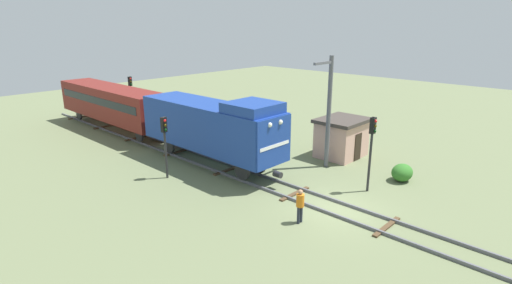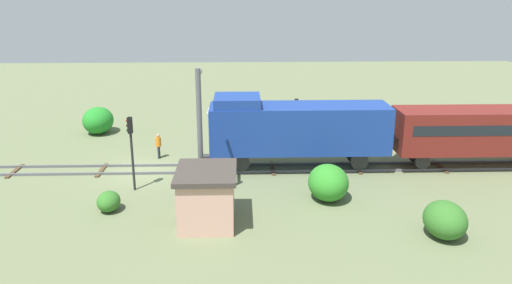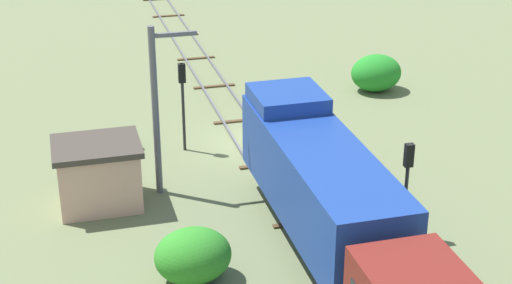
# 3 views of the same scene
# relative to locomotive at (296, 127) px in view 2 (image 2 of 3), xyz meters

# --- Properties ---
(ground_plane) EXTENTS (97.53, 97.53, 0.00)m
(ground_plane) POSITION_rel_locomotive_xyz_m (0.00, -9.57, -2.77)
(ground_plane) COLOR #66704C
(railway_track) EXTENTS (2.40, 65.02, 0.16)m
(railway_track) POSITION_rel_locomotive_xyz_m (0.00, -9.57, -2.70)
(railway_track) COLOR #595960
(railway_track) RESTS_ON ground
(locomotive) EXTENTS (2.90, 11.60, 4.60)m
(locomotive) POSITION_rel_locomotive_xyz_m (0.00, 0.00, 0.00)
(locomotive) COLOR navy
(locomotive) RESTS_ON railway_track
(passenger_car_leading) EXTENTS (2.84, 14.00, 3.66)m
(passenger_car_leading) POSITION_rel_locomotive_xyz_m (0.00, 13.34, -0.25)
(passenger_car_leading) COLOR maroon
(passenger_car_leading) RESTS_ON railway_track
(traffic_signal_near) EXTENTS (0.32, 0.34, 4.28)m
(traffic_signal_near) POSITION_rel_locomotive_xyz_m (3.20, -9.57, 0.20)
(traffic_signal_near) COLOR #262628
(traffic_signal_near) RESTS_ON ground
(traffic_signal_mid) EXTENTS (0.32, 0.34, 3.82)m
(traffic_signal_mid) POSITION_rel_locomotive_xyz_m (-3.40, 0.36, -0.10)
(traffic_signal_mid) COLOR #262628
(traffic_signal_mid) RESTS_ON ground
(worker_near_track) EXTENTS (0.38, 0.38, 1.70)m
(worker_near_track) POSITION_rel_locomotive_xyz_m (-2.40, -9.03, -1.78)
(worker_near_track) COLOR #262B38
(worker_near_track) RESTS_ON ground
(catenary_mast) EXTENTS (1.94, 0.28, 7.23)m
(catenary_mast) POSITION_rel_locomotive_xyz_m (4.93, -5.58, 1.08)
(catenary_mast) COLOR #595960
(catenary_mast) RESTS_ON ground
(relay_hut) EXTENTS (3.50, 2.90, 2.74)m
(relay_hut) POSITION_rel_locomotive_xyz_m (7.50, -5.14, -1.38)
(relay_hut) COLOR #D19E8C
(relay_hut) RESTS_ON ground
(bush_near) EXTENTS (2.88, 2.36, 2.10)m
(bush_near) POSITION_rel_locomotive_xyz_m (-8.72, -14.76, -1.72)
(bush_near) COLOR #228226
(bush_near) RESTS_ON ground
(bush_mid) EXTENTS (2.67, 2.19, 1.94)m
(bush_mid) POSITION_rel_locomotive_xyz_m (4.86, 1.25, -1.80)
(bush_mid) COLOR #2E8526
(bush_mid) RESTS_ON ground
(bush_far) EXTENTS (2.35, 1.92, 1.71)m
(bush_far) POSITION_rel_locomotive_xyz_m (9.33, 5.89, -1.92)
(bush_far) COLOR #316C26
(bush_far) RESTS_ON ground
(bush_back) EXTENTS (1.45, 1.18, 1.05)m
(bush_back) POSITION_rel_locomotive_xyz_m (6.00, -10.31, -2.25)
(bush_back) COLOR #316F26
(bush_back) RESTS_ON ground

